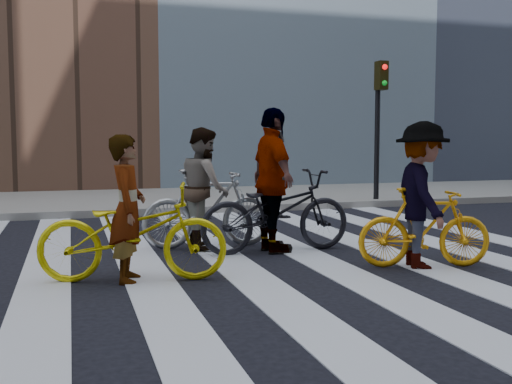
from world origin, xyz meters
name	(u,v)px	position (x,y,z in m)	size (l,w,h in m)	color
ground	(273,261)	(0.00, 0.00, 0.00)	(100.00, 100.00, 0.00)	black
sidewalk_far	(175,199)	(0.00, 7.50, 0.07)	(100.00, 5.00, 0.15)	gray
zebra_crosswalk	(273,260)	(0.00, 0.00, 0.01)	(8.25, 10.00, 0.01)	silver
traffic_signal	(379,108)	(4.40, 5.32, 2.28)	(0.22, 0.42, 3.33)	black
bike_yellow_left	(133,233)	(-1.82, -0.58, 0.54)	(0.71, 2.04, 1.07)	#D8C70C
bike_silver_mid	(208,208)	(-0.59, 1.16, 0.57)	(0.53, 1.88, 1.13)	#A4A7AD
bike_yellow_right	(425,228)	(1.62, -0.90, 0.48)	(0.46, 1.61, 0.97)	#FFA40E
bike_dark_rear	(276,211)	(0.23, 0.55, 0.57)	(0.75, 2.16, 1.13)	black
rider_left	(128,209)	(-1.87, -0.58, 0.80)	(0.58, 0.38, 1.60)	slate
rider_mid	(204,188)	(-0.64, 1.16, 0.86)	(0.83, 0.65, 1.72)	slate
rider_right	(422,195)	(1.57, -0.90, 0.88)	(1.14, 0.65, 1.76)	slate
rider_rear	(273,181)	(0.18, 0.55, 0.99)	(1.16, 0.48, 1.98)	slate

